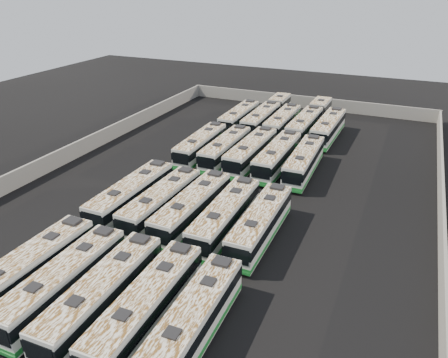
# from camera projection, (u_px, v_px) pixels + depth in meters

# --- Properties ---
(ground) EXTENTS (140.00, 140.00, 0.00)m
(ground) POSITION_uv_depth(u_px,v_px,m) (229.00, 187.00, 50.52)
(ground) COLOR black
(ground) RESTS_ON ground
(perimeter_wall) EXTENTS (45.20, 73.20, 2.20)m
(perimeter_wall) POSITION_uv_depth(u_px,v_px,m) (229.00, 179.00, 50.05)
(perimeter_wall) COLOR gray
(perimeter_wall) RESTS_ON ground
(bus_front_far_left) EXTENTS (2.70, 12.33, 3.47)m
(bus_front_far_left) POSITION_uv_depth(u_px,v_px,m) (29.00, 270.00, 33.51)
(bus_front_far_left) COLOR silver
(bus_front_far_left) RESTS_ON ground
(bus_front_left) EXTENTS (2.68, 12.07, 3.39)m
(bus_front_left) POSITION_uv_depth(u_px,v_px,m) (64.00, 282.00, 32.25)
(bus_front_left) COLOR silver
(bus_front_left) RESTS_ON ground
(bus_front_center) EXTENTS (2.90, 12.34, 3.46)m
(bus_front_center) POSITION_uv_depth(u_px,v_px,m) (103.00, 294.00, 30.97)
(bus_front_center) COLOR silver
(bus_front_center) RESTS_ON ground
(bus_front_right) EXTENTS (2.82, 12.27, 3.44)m
(bus_front_right) POSITION_uv_depth(u_px,v_px,m) (147.00, 306.00, 29.86)
(bus_front_right) COLOR silver
(bus_front_right) RESTS_ON ground
(bus_front_far_right) EXTENTS (2.76, 11.95, 3.35)m
(bus_front_far_right) POSITION_uv_depth(u_px,v_px,m) (192.00, 322.00, 28.52)
(bus_front_far_right) COLOR silver
(bus_front_far_right) RESTS_ON ground
(bus_midfront_far_left) EXTENTS (2.66, 12.41, 3.50)m
(bus_midfront_far_left) POSITION_uv_depth(u_px,v_px,m) (132.00, 195.00, 44.83)
(bus_midfront_far_left) COLOR silver
(bus_midfront_far_left) RESTS_ON ground
(bus_midfront_left) EXTENTS (2.77, 12.05, 3.38)m
(bus_midfront_left) POSITION_uv_depth(u_px,v_px,m) (161.00, 202.00, 43.58)
(bus_midfront_left) COLOR silver
(bus_midfront_left) RESTS_ON ground
(bus_midfront_center) EXTENTS (2.84, 12.36, 3.47)m
(bus_midfront_center) POSITION_uv_depth(u_px,v_px,m) (192.00, 208.00, 42.42)
(bus_midfront_center) COLOR silver
(bus_midfront_center) RESTS_ON ground
(bus_midfront_right) EXTENTS (2.74, 12.24, 3.44)m
(bus_midfront_right) POSITION_uv_depth(u_px,v_px,m) (225.00, 216.00, 40.95)
(bus_midfront_right) COLOR silver
(bus_midfront_right) RESTS_ON ground
(bus_midfront_far_right) EXTENTS (2.59, 11.92, 3.35)m
(bus_midfront_far_right) POSITION_uv_depth(u_px,v_px,m) (260.00, 224.00, 39.83)
(bus_midfront_far_right) COLOR silver
(bus_midfront_far_right) RESTS_ON ground
(bus_midback_far_left) EXTENTS (2.77, 11.90, 3.34)m
(bus_midback_far_left) POSITION_uv_depth(u_px,v_px,m) (201.00, 145.00, 58.24)
(bus_midback_far_left) COLOR silver
(bus_midback_far_left) RESTS_ON ground
(bus_midback_left) EXTENTS (2.53, 11.89, 3.35)m
(bus_midback_left) POSITION_uv_depth(u_px,v_px,m) (225.00, 149.00, 57.00)
(bus_midback_left) COLOR silver
(bus_midback_left) RESTS_ON ground
(bus_midback_center) EXTENTS (2.88, 12.47, 3.50)m
(bus_midback_center) POSITION_uv_depth(u_px,v_px,m) (251.00, 152.00, 55.78)
(bus_midback_center) COLOR silver
(bus_midback_center) RESTS_ON ground
(bus_midback_right) EXTENTS (2.73, 12.31, 3.46)m
(bus_midback_right) POSITION_uv_depth(u_px,v_px,m) (277.00, 156.00, 54.45)
(bus_midback_right) COLOR silver
(bus_midback_right) RESTS_ON ground
(bus_midback_far_right) EXTENTS (2.82, 12.08, 3.39)m
(bus_midback_far_right) POSITION_uv_depth(u_px,v_px,m) (304.00, 161.00, 53.09)
(bus_midback_far_right) COLOR silver
(bus_midback_far_right) RESTS_ON ground
(bus_back_far_left) EXTENTS (2.59, 11.85, 3.33)m
(bus_back_far_left) POSITION_uv_depth(u_px,v_px,m) (239.00, 118.00, 69.43)
(bus_back_far_left) COLOR silver
(bus_back_far_left) RESTS_ON ground
(bus_back_left) EXTENTS (2.64, 18.75, 3.40)m
(bus_back_left) POSITION_uv_depth(u_px,v_px,m) (267.00, 114.00, 71.00)
(bus_back_left) COLOR silver
(bus_back_left) RESTS_ON ground
(bus_back_center) EXTENTS (2.54, 12.00, 3.38)m
(bus_back_center) POSITION_uv_depth(u_px,v_px,m) (282.00, 123.00, 67.06)
(bus_back_center) COLOR silver
(bus_back_center) RESTS_ON ground
(bus_back_right) EXTENTS (2.91, 19.12, 3.46)m
(bus_back_right) POSITION_uv_depth(u_px,v_px,m) (310.00, 120.00, 68.29)
(bus_back_right) COLOR silver
(bus_back_right) RESTS_ON ground
(bus_back_far_right) EXTENTS (2.87, 12.48, 3.50)m
(bus_back_far_right) POSITION_uv_depth(u_px,v_px,m) (328.00, 128.00, 64.46)
(bus_back_far_right) COLOR silver
(bus_back_far_right) RESTS_ON ground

